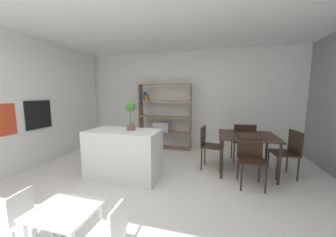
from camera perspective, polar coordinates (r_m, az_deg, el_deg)
name	(u,v)px	position (r m, az deg, el deg)	size (l,w,h in m)	color
ground_plane	(143,192)	(3.16, -7.82, -21.68)	(9.08, 9.08, 0.00)	silver
ceiling_slab	(139,5)	(3.02, -8.93, 31.49)	(6.61, 5.59, 0.06)	white
back_partition	(179,100)	(5.41, 3.39, 5.74)	(6.61, 0.06, 2.74)	white
built_in_oven	(38,114)	(4.82, -35.34, 1.04)	(0.06, 0.57, 0.60)	black
kitchen_island	(124,154)	(3.55, -13.57, -10.64)	(1.32, 0.68, 0.89)	white
potted_plant_on_island	(131,113)	(3.40, -11.59, 1.68)	(0.18, 0.18, 0.52)	brown
open_bookshelf	(162,120)	(5.25, -1.80, -0.47)	(1.49, 0.32, 1.82)	#997551
child_table	(66,217)	(2.16, -29.28, -25.18)	(0.57, 0.48, 0.49)	white
child_chair_left	(28,218)	(2.52, -37.52, -23.30)	(0.30, 0.30, 0.57)	silver
child_chair_right	(110,232)	(1.95, -17.56, -30.65)	(0.31, 0.31, 0.62)	white
dining_table	(247,138)	(3.91, 23.35, -5.72)	(1.06, 0.98, 0.76)	black
dining_chair_near	(251,155)	(3.46, 24.36, -10.18)	(0.44, 0.45, 0.87)	black
dining_chair_window_side	(289,149)	(4.14, 33.49, -7.94)	(0.47, 0.50, 0.87)	black
dining_chair_far	(243,139)	(4.45, 22.41, -5.91)	(0.49, 0.44, 0.89)	black
dining_chair_island_side	(208,143)	(3.92, 12.42, -7.46)	(0.48, 0.46, 0.88)	black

